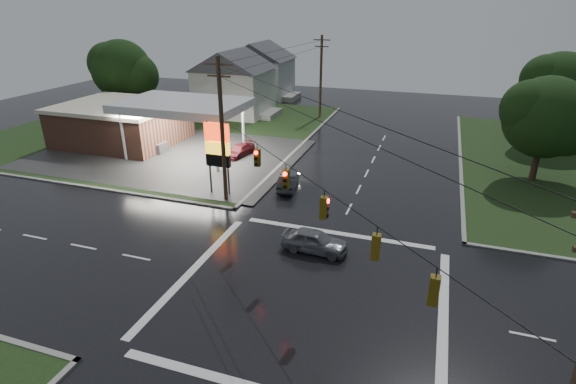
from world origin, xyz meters
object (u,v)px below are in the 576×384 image
(gas_station, at_px, (130,121))
(tree_ne_far, at_px, (560,88))
(tree_nw_behind, at_px, (123,70))
(car_crossing, at_px, (315,241))
(car_north, at_px, (288,182))
(utility_pole_n, at_px, (321,76))
(house_near, at_px, (234,82))
(tree_ne_near, at_px, (548,118))
(house_far, at_px, (261,69))
(pylon_sign, at_px, (218,147))
(utility_pole_nw, at_px, (222,130))
(car_pump, at_px, (239,151))

(gas_station, distance_m, tree_ne_far, 45.29)
(tree_nw_behind, bearing_deg, car_crossing, -37.92)
(tree_nw_behind, height_order, car_north, tree_nw_behind)
(tree_ne_far, xyz_separation_m, car_north, (-22.79, -20.71, -5.54))
(utility_pole_n, bearing_deg, house_near, -170.09)
(utility_pole_n, distance_m, tree_ne_near, 28.55)
(house_far, bearing_deg, house_near, -85.24)
(tree_nw_behind, xyz_separation_m, tree_ne_near, (47.98, -8.00, -0.62))
(tree_ne_far, height_order, car_crossing, tree_ne_far)
(house_near, xyz_separation_m, tree_ne_near, (35.09, -14.01, 1.16))
(house_far, relative_size, tree_nw_behind, 1.10)
(pylon_sign, bearing_deg, tree_ne_near, 25.01)
(house_far, bearing_deg, tree_ne_near, -35.77)
(house_far, height_order, tree_ne_near, tree_ne_near)
(utility_pole_nw, height_order, tree_ne_near, utility_pole_nw)
(house_near, bearing_deg, house_far, 94.76)
(house_far, distance_m, car_crossing, 48.71)
(car_crossing, bearing_deg, car_pump, 41.16)
(tree_ne_far, bearing_deg, utility_pole_n, 171.45)
(house_far, bearing_deg, gas_station, -97.50)
(car_crossing, bearing_deg, tree_ne_near, -37.26)
(car_north, bearing_deg, tree_ne_near, -165.65)
(house_far, distance_m, tree_ne_far, 41.57)
(pylon_sign, relative_size, tree_nw_behind, 0.60)
(car_crossing, bearing_deg, utility_pole_n, 17.34)
(gas_station, bearing_deg, car_north, -17.76)
(pylon_sign, xyz_separation_m, tree_ne_far, (27.65, 23.49, 2.17))
(utility_pole_n, xyz_separation_m, tree_ne_far, (26.65, -4.01, 0.71))
(tree_nw_behind, xyz_separation_m, car_north, (28.21, -16.71, -5.55))
(gas_station, distance_m, tree_nw_behind, 13.63)
(house_far, relative_size, tree_ne_far, 1.13)
(tree_ne_far, bearing_deg, car_pump, -154.66)
(utility_pole_n, relative_size, house_near, 0.95)
(car_north, bearing_deg, tree_nw_behind, -40.07)
(pylon_sign, bearing_deg, gas_station, 148.78)
(utility_pole_nw, xyz_separation_m, house_near, (-11.45, 26.50, -1.32))
(utility_pole_n, height_order, tree_ne_near, utility_pole_n)
(tree_nw_behind, bearing_deg, car_pump, -26.25)
(tree_nw_behind, relative_size, tree_ne_far, 1.02)
(tree_ne_far, distance_m, car_north, 31.29)
(house_near, height_order, house_far, same)
(utility_pole_nw, distance_m, tree_ne_far, 36.20)
(utility_pole_nw, bearing_deg, pylon_sign, 135.00)
(gas_station, height_order, car_crossing, gas_station)
(utility_pole_nw, height_order, utility_pole_n, utility_pole_nw)
(house_near, relative_size, tree_ne_near, 1.23)
(house_far, xyz_separation_m, tree_nw_behind, (-11.89, -18.01, 1.77))
(car_north, bearing_deg, pylon_sign, 20.34)
(house_near, relative_size, car_crossing, 2.64)
(tree_nw_behind, bearing_deg, car_north, -30.65)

